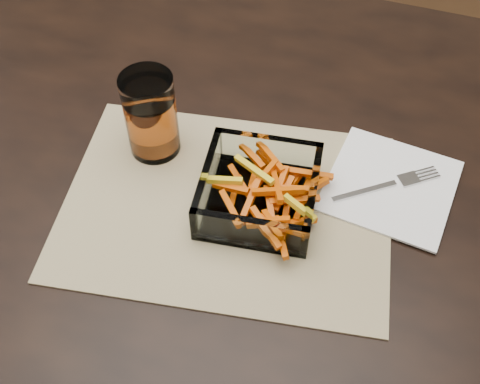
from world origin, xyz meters
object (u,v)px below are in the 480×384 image
at_px(dining_table, 183,171).
at_px(fork, 390,184).
at_px(tumbler, 151,117).
at_px(glass_bowl, 259,193).

distance_m(dining_table, fork, 0.34).
xyz_separation_m(tumbler, fork, (0.34, 0.04, -0.06)).
relative_size(glass_bowl, tumbler, 1.30).
bearing_deg(glass_bowl, tumbler, 163.36).
distance_m(dining_table, glass_bowl, 0.21).
height_order(dining_table, fork, fork).
distance_m(glass_bowl, fork, 0.19).
height_order(tumbler, fork, tumbler).
distance_m(tumbler, fork, 0.35).
distance_m(dining_table, tumbler, 0.16).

